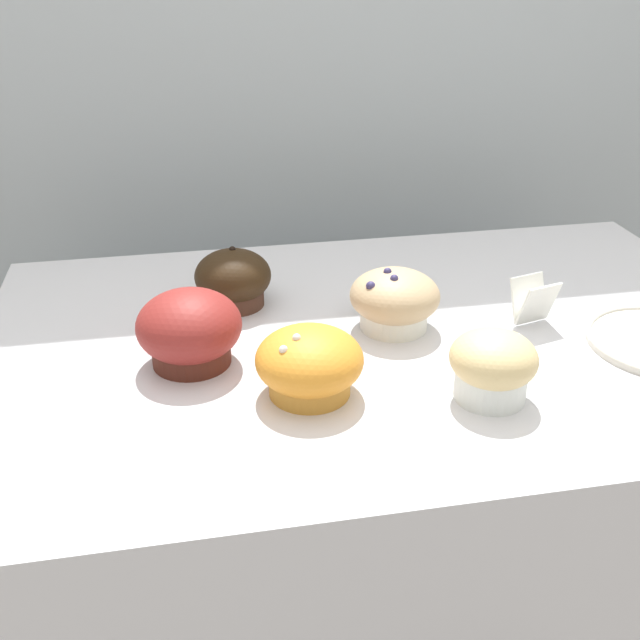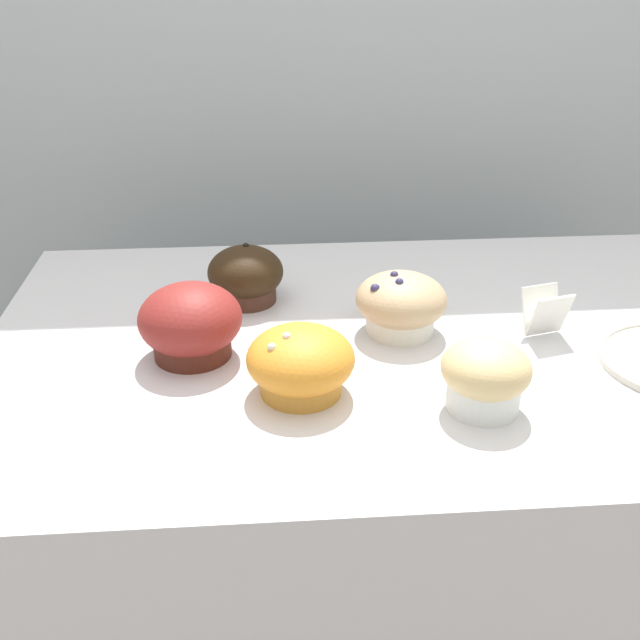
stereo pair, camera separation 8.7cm
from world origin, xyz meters
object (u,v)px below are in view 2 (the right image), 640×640
(muffin_back_left, at_px, (246,276))
(muffin_front_center, at_px, (301,363))
(muffin_front_left, at_px, (401,304))
(muffin_front_right, at_px, (191,323))
(muffin_back_right, at_px, (485,375))

(muffin_back_left, bearing_deg, muffin_front_center, -75.17)
(muffin_front_center, height_order, muffin_front_left, muffin_front_left)
(muffin_front_center, height_order, muffin_back_left, muffin_back_left)
(muffin_back_left, distance_m, muffin_front_right, 0.16)
(muffin_front_left, relative_size, muffin_front_right, 0.93)
(muffin_back_right, height_order, muffin_front_left, muffin_front_left)
(muffin_front_left, bearing_deg, muffin_back_left, 151.96)
(muffin_front_center, xyz_separation_m, muffin_back_right, (0.19, -0.05, 0.00))
(muffin_front_center, xyz_separation_m, muffin_front_left, (0.13, 0.13, 0.00))
(muffin_front_left, bearing_deg, muffin_front_center, -135.19)
(muffin_back_left, relative_size, muffin_front_left, 0.90)
(muffin_back_right, bearing_deg, muffin_front_center, 166.65)
(muffin_back_right, relative_size, muffin_front_left, 0.83)
(muffin_front_center, bearing_deg, muffin_back_left, 104.83)
(muffin_front_center, relative_size, muffin_front_left, 1.03)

